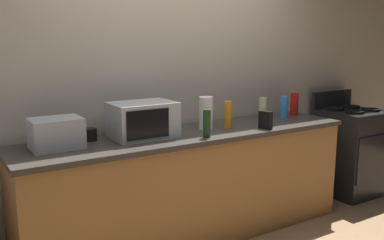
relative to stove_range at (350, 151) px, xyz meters
The scene contains 13 objects.
back_wall 2.23m from the stove_range, 168.41° to the left, with size 6.40×0.10×2.70m, color #B2A893.
counter_run 2.00m from the stove_range, behind, with size 2.84×0.64×0.90m.
stove_range is the anchor object (origin of this frame).
microwave 2.48m from the stove_range, behind, with size 0.48×0.35×0.27m.
toaster_oven 3.11m from the stove_range, behind, with size 0.34×0.26×0.21m, color #B7BABF.
paper_towel_roll 1.92m from the stove_range, behind, with size 0.12×0.12×0.27m, color white.
cordless_phone 1.51m from the stove_range, behind, with size 0.05×0.11×0.15m, color black.
bottle_spray_cleaner 1.07m from the stove_range, behind, with size 0.07×0.07×0.20m, color #338CE5.
bottle_dish_soap 1.75m from the stove_range, behind, with size 0.06×0.06×0.23m, color orange.
bottle_hand_soap 1.28m from the stove_range, behind, with size 0.07×0.07×0.21m, color beige.
bottle_wine 2.08m from the stove_range, behind, with size 0.06×0.06×0.21m, color #1E3F19.
bottle_hot_sauce 0.92m from the stove_range, 169.82° to the left, with size 0.08×0.08×0.22m, color red.
mug_black 2.83m from the stove_range, behind, with size 0.09×0.09×0.09m, color black.
Camera 1 is at (-1.78, -2.43, 1.64)m, focal length 39.83 mm.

